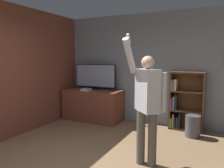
{
  "coord_description": "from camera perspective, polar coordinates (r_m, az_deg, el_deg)",
  "views": [
    {
      "loc": [
        1.59,
        -2.15,
        1.62
      ],
      "look_at": [
        -0.32,
        1.77,
        1.1
      ],
      "focal_mm": 35.0,
      "sensor_mm": 36.0,
      "label": 1
    }
  ],
  "objects": [
    {
      "name": "wall_back",
      "position": [
        5.48,
        9.13,
        3.93
      ],
      "size": [
        6.26,
        0.09,
        2.7
      ],
      "color": "gray",
      "rests_on": "ground_plane"
    },
    {
      "name": "waste_bin",
      "position": [
        4.87,
        20.34,
        -10.27
      ],
      "size": [
        0.3,
        0.3,
        0.45
      ],
      "color": "#4C4C51",
      "rests_on": "ground_plane"
    },
    {
      "name": "bookshelf",
      "position": [
        5.2,
        18.21,
        -4.64
      ],
      "size": [
        0.74,
        0.28,
        1.31
      ],
      "color": "brown",
      "rests_on": "ground_plane"
    },
    {
      "name": "wall_side_brick",
      "position": [
        5.26,
        -19.59,
        3.5
      ],
      "size": [
        0.06,
        4.65,
        2.7
      ],
      "color": "brown",
      "rests_on": "ground_plane"
    },
    {
      "name": "person",
      "position": [
        3.27,
        9.14,
        -4.22
      ],
      "size": [
        0.57,
        0.55,
        1.96
      ],
      "rotation": [
        0.0,
        0.0,
        -0.81
      ],
      "color": "#56514C",
      "rests_on": "ground_plane"
    },
    {
      "name": "television",
      "position": [
        5.75,
        -4.39,
        2.0
      ],
      "size": [
        1.17,
        0.22,
        0.66
      ],
      "color": "black",
      "rests_on": "tv_ledge"
    },
    {
      "name": "tv_ledge",
      "position": [
        5.76,
        -4.92,
        -5.45
      ],
      "size": [
        1.5,
        0.7,
        0.79
      ],
      "color": "brown",
      "rests_on": "ground_plane"
    },
    {
      "name": "game_console",
      "position": [
        5.54,
        -6.76,
        -1.5
      ],
      "size": [
        0.21,
        0.19,
        0.06
      ],
      "color": "silver",
      "rests_on": "tv_ledge"
    }
  ]
}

